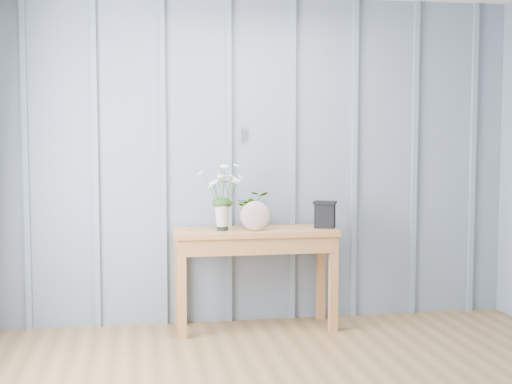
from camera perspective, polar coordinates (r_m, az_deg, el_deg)
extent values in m
cube|color=gray|center=(5.51, 0.38, 2.54)|extent=(4.00, 0.01, 2.50)
cube|color=silver|center=(5.47, -1.02, 4.62)|extent=(0.03, 0.01, 0.10)
cube|color=gray|center=(5.47, -17.96, 2.30)|extent=(0.04, 0.03, 2.50)
cube|color=gray|center=(5.42, -12.72, 2.39)|extent=(0.04, 0.03, 2.50)
cube|color=gray|center=(5.42, -7.44, 2.47)|extent=(0.04, 0.03, 2.50)
cube|color=gray|center=(5.46, -2.18, 2.52)|extent=(0.04, 0.03, 2.50)
cube|color=gray|center=(5.55, 2.95, 2.55)|extent=(0.04, 0.03, 2.50)
cube|color=gray|center=(5.68, 7.88, 2.55)|extent=(0.04, 0.03, 2.50)
cube|color=gray|center=(5.85, 12.56, 2.54)|extent=(0.04, 0.03, 2.50)
cube|color=gray|center=(6.06, 16.95, 2.52)|extent=(0.04, 0.03, 2.50)
cube|color=#AB6B39|center=(5.29, -0.09, -3.20)|extent=(1.20, 0.45, 0.04)
cube|color=#AB6B39|center=(5.31, -0.09, -4.05)|extent=(1.13, 0.42, 0.12)
cube|color=#AB6B39|center=(5.12, -5.95, -7.75)|extent=(0.06, 0.06, 0.71)
cube|color=#AB6B39|center=(5.30, 6.21, -7.32)|extent=(0.06, 0.06, 0.71)
cube|color=#AB6B39|center=(5.47, -6.19, -6.95)|extent=(0.06, 0.06, 0.71)
cube|color=#AB6B39|center=(5.65, 5.21, -6.59)|extent=(0.06, 0.06, 0.71)
cylinder|color=black|center=(5.22, -2.71, -2.80)|extent=(0.08, 0.08, 0.05)
cone|color=beige|center=(5.21, -2.71, -1.94)|extent=(0.15, 0.15, 0.19)
ellipsoid|color=#1C3D14|center=(5.20, -2.71, -0.89)|extent=(0.15, 0.12, 0.08)
imported|color=#1C3D14|center=(5.40, -0.23, -1.36)|extent=(0.25, 0.22, 0.27)
ellipsoid|color=brown|center=(5.18, -0.03, -1.93)|extent=(0.22, 0.09, 0.22)
cube|color=black|center=(5.37, 5.53, -1.91)|extent=(0.18, 0.16, 0.18)
cube|color=black|center=(5.36, 5.54, -0.84)|extent=(0.20, 0.18, 0.02)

